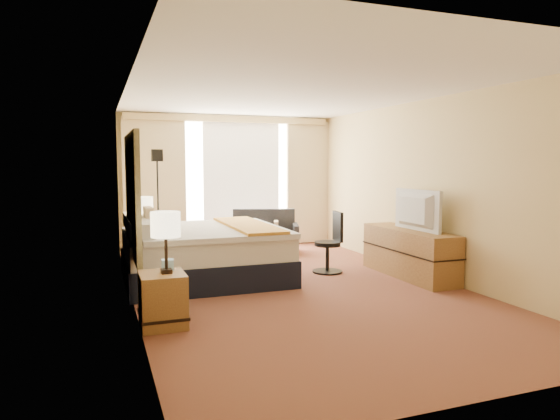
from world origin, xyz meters
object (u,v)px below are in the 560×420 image
object	(u,v)px
nightstand_right	(142,257)
floor_lamp	(158,183)
bed	(203,253)
television	(411,210)
lamp_left	(166,226)
media_dresser	(409,253)
lamp_right	(143,206)
nightstand_left	(163,300)
desk_chair	(331,245)
loveseat	(264,238)

from	to	relation	value
nightstand_right	floor_lamp	world-z (taller)	floor_lamp
nightstand_right	floor_lamp	distance (m)	1.41
bed	television	distance (m)	3.06
lamp_left	nightstand_right	bearing A→B (deg)	90.97
media_dresser	floor_lamp	world-z (taller)	floor_lamp
bed	floor_lamp	xyz separation A→B (m)	(-0.46, 1.45, 0.95)
lamp_right	lamp_left	bearing A→B (deg)	-89.62
nightstand_right	lamp_left	xyz separation A→B (m)	(0.04, -2.52, 0.76)
lamp_right	nightstand_left	bearing A→B (deg)	-90.63
television	bed	bearing A→B (deg)	70.93
nightstand_right	television	xyz separation A→B (m)	(3.65, -1.55, 0.72)
nightstand_right	bed	distance (m)	1.01
nightstand_left	lamp_left	size ratio (longest dim) A/B	0.87
nightstand_right	television	world-z (taller)	television
media_dresser	desk_chair	world-z (taller)	desk_chair
floor_lamp	television	size ratio (longest dim) A/B	1.85
nightstand_left	floor_lamp	distance (m)	3.53
bed	lamp_left	bearing A→B (deg)	-111.77
lamp_right	television	distance (m)	3.91
desk_chair	lamp_left	bearing A→B (deg)	-140.51
floor_lamp	television	distance (m)	4.09
media_dresser	desk_chair	distance (m)	1.17
nightstand_right	desk_chair	size ratio (longest dim) A/B	0.59
desk_chair	media_dresser	bearing A→B (deg)	-26.87
bed	loveseat	xyz separation A→B (m)	(1.52, 1.80, -0.13)
media_dresser	lamp_right	size ratio (longest dim) A/B	2.87
bed	television	xyz separation A→B (m)	(2.84, -0.95, 0.60)
bed	lamp_left	xyz separation A→B (m)	(-0.77, -1.92, 0.65)
media_dresser	bed	distance (m)	3.01
lamp_left	desk_chair	bearing A→B (deg)	32.53
floor_lamp	television	bearing A→B (deg)	-36.06
nightstand_right	bed	size ratio (longest dim) A/B	0.25
loveseat	lamp_left	size ratio (longest dim) A/B	2.27
lamp_left	lamp_right	size ratio (longest dim) A/B	1.00
nightstand_right	loveseat	xyz separation A→B (m)	(2.33, 1.20, -0.01)
desk_chair	lamp_left	size ratio (longest dim) A/B	1.48
desk_chair	lamp_left	world-z (taller)	lamp_left
media_dresser	lamp_left	world-z (taller)	lamp_left
nightstand_left	lamp_left	xyz separation A→B (m)	(0.04, -0.02, 0.76)
nightstand_left	floor_lamp	size ratio (longest dim) A/B	0.29
floor_lamp	loveseat	bearing A→B (deg)	10.12
floor_lamp	desk_chair	size ratio (longest dim) A/B	2.03
nightstand_left	bed	distance (m)	2.07
floor_lamp	lamp_right	xyz separation A→B (m)	(-0.33, -0.92, -0.30)
floor_lamp	lamp_left	size ratio (longest dim) A/B	3.01
loveseat	desk_chair	xyz separation A→B (m)	(0.41, -2.00, 0.15)
loveseat	lamp_left	xyz separation A→B (m)	(-2.28, -3.72, 0.77)
nightstand_left	desk_chair	size ratio (longest dim) A/B	0.59
bed	loveseat	world-z (taller)	bed
lamp_left	loveseat	bearing A→B (deg)	58.45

